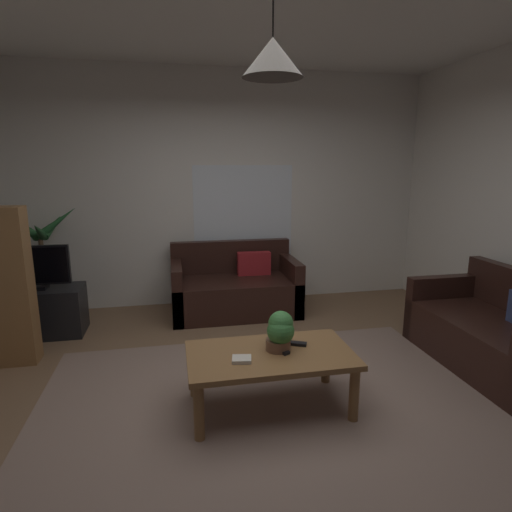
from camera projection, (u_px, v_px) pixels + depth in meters
floor at (264, 401)px, 3.16m from camera, size 5.15×4.83×0.02m
rug at (270, 414)px, 2.97m from camera, size 3.35×2.66×0.01m
wall_back at (222, 190)px, 5.20m from camera, size 5.27×0.06×2.87m
window_pane at (243, 213)px, 5.28m from camera, size 1.25×0.01×1.17m
couch_under_window at (235, 290)px, 4.99m from camera, size 1.47×0.81×0.82m
couch_right_side at (496, 336)px, 3.65m from camera, size 0.81×1.46×0.82m
coffee_table at (270, 361)px, 2.98m from camera, size 1.18×0.66×0.43m
book_on_table_0 at (242, 359)px, 2.84m from camera, size 0.15×0.13×0.03m
remote_on_table_0 at (280, 350)px, 2.99m from camera, size 0.12×0.17×0.02m
remote_on_table_1 at (296, 344)px, 3.09m from camera, size 0.17×0.11×0.02m
potted_plant_on_table at (280, 330)px, 2.98m from camera, size 0.20×0.21×0.29m
tv_stand at (38, 312)px, 4.31m from camera, size 0.90×0.44×0.50m
tv at (32, 267)px, 4.19m from camera, size 0.71×0.16×0.45m
potted_palm_corner at (45, 273)px, 4.68m from camera, size 0.79×0.90×1.31m
pendant_lamp at (273, 57)px, 2.55m from camera, size 0.38×0.38×0.60m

